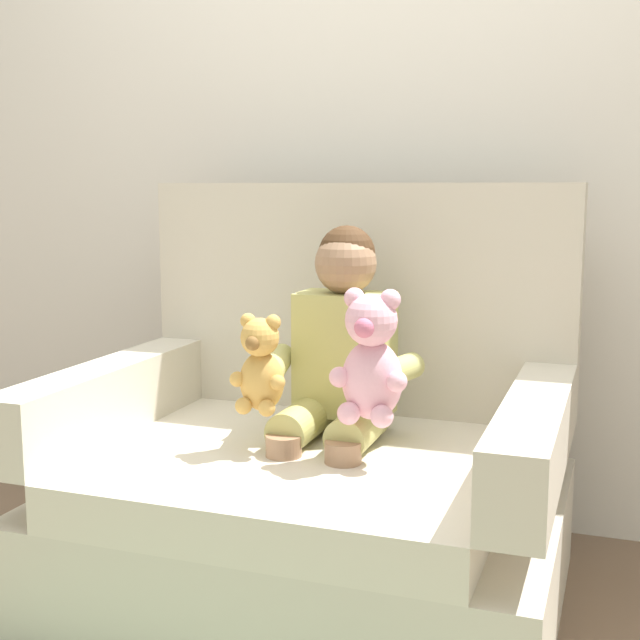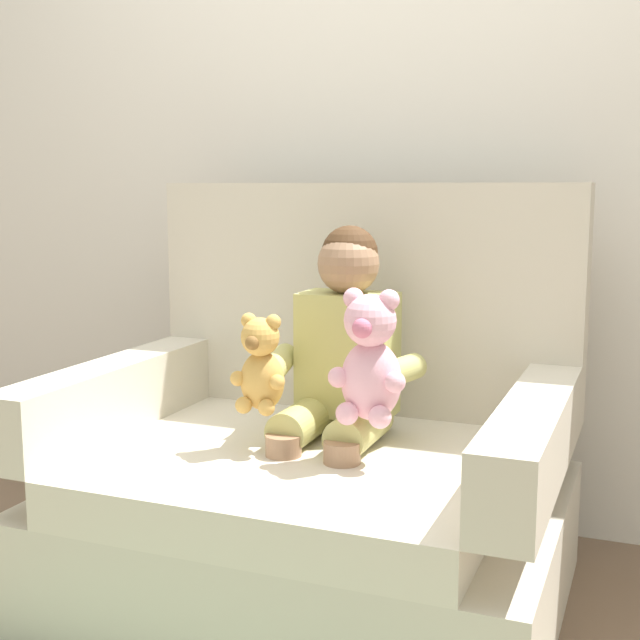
# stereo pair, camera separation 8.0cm
# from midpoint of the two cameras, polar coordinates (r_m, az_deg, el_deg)

# --- Properties ---
(ground_plane) EXTENTS (8.00, 8.00, 0.00)m
(ground_plane) POSITION_cam_midpoint_polar(r_m,az_deg,el_deg) (2.46, -1.63, -18.05)
(ground_plane) COLOR brown
(back_wall) EXTENTS (6.00, 0.10, 2.60)m
(back_wall) POSITION_cam_midpoint_polar(r_m,az_deg,el_deg) (2.92, 3.79, 12.50)
(back_wall) COLOR silver
(back_wall) RESTS_ON ground
(armchair) EXTENTS (1.31, 1.02, 1.13)m
(armchair) POSITION_cam_midpoint_polar(r_m,az_deg,el_deg) (2.39, -1.09, -10.35)
(armchair) COLOR beige
(armchair) RESTS_ON ground
(seated_child) EXTENTS (0.45, 0.39, 0.82)m
(seated_child) POSITION_cam_midpoint_polar(r_m,az_deg,el_deg) (2.31, 0.19, -2.89)
(seated_child) COLOR tan
(seated_child) RESTS_ON armchair
(plush_honey) EXTENTS (0.15, 0.12, 0.26)m
(plush_honey) POSITION_cam_midpoint_polar(r_m,az_deg,el_deg) (2.20, -5.03, -3.11)
(plush_honey) COLOR gold
(plush_honey) RESTS_ON armchair
(plush_pink) EXTENTS (0.20, 0.16, 0.33)m
(plush_pink) POSITION_cam_midpoint_polar(r_m,az_deg,el_deg) (2.10, 2.35, -2.68)
(plush_pink) COLOR #EAA8BC
(plush_pink) RESTS_ON armchair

